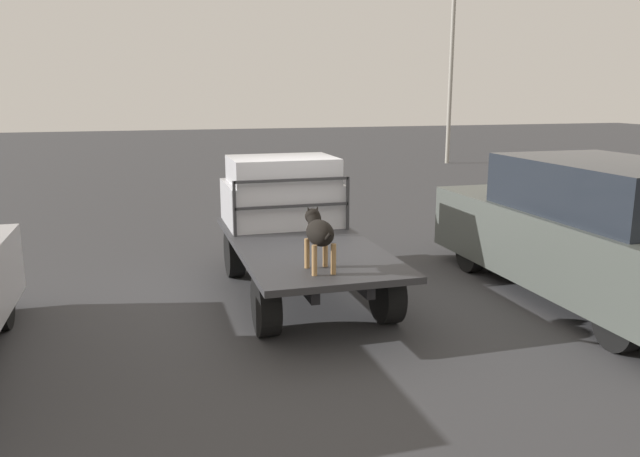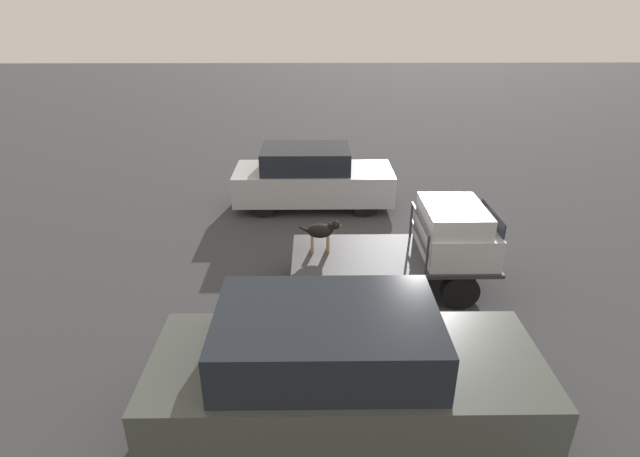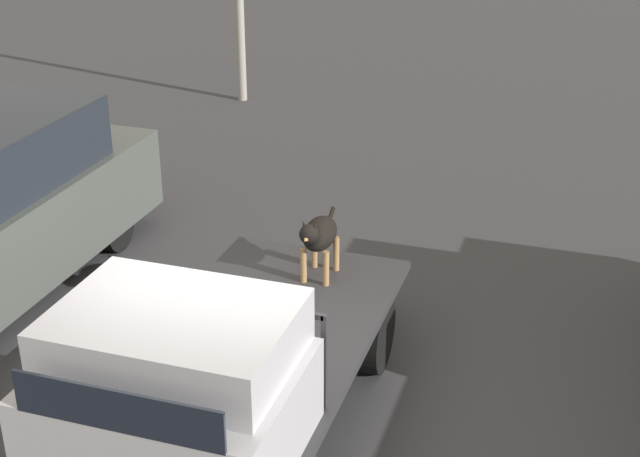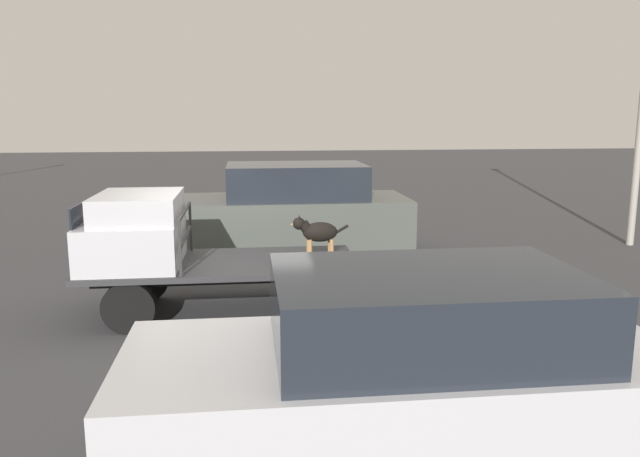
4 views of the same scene
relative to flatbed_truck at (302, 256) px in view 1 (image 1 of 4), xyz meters
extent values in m
plane|color=#38383A|center=(0.00, 0.00, -0.57)|extent=(80.00, 80.00, 0.00)
cylinder|color=black|center=(1.25, 0.75, -0.21)|extent=(0.72, 0.24, 0.72)
cylinder|color=black|center=(1.25, -0.75, -0.21)|extent=(0.72, 0.24, 0.72)
cylinder|color=black|center=(-1.25, 0.75, -0.21)|extent=(0.72, 0.24, 0.72)
cylinder|color=black|center=(-1.25, -0.75, -0.21)|extent=(0.72, 0.24, 0.72)
cube|color=black|center=(0.00, 0.32, 0.04)|extent=(3.70, 0.10, 0.18)
cube|color=black|center=(0.00, -0.32, 0.04)|extent=(3.70, 0.10, 0.18)
cube|color=#2D2D30|center=(0.00, 0.00, 0.17)|extent=(4.02, 1.82, 0.08)
cube|color=#B7B7BC|center=(1.28, 0.00, 0.53)|extent=(1.36, 1.70, 0.64)
cube|color=#B7B7BC|center=(1.17, 0.00, 1.05)|extent=(1.16, 1.56, 0.39)
cube|color=black|center=(1.95, 0.00, 0.99)|extent=(0.02, 1.39, 0.29)
cube|color=#2D2D30|center=(0.52, 0.83, 0.61)|extent=(0.04, 0.04, 0.79)
cube|color=#2D2D30|center=(0.52, -0.83, 0.61)|extent=(0.04, 0.04, 0.79)
cube|color=#2D2D30|center=(0.52, 0.00, 0.98)|extent=(0.04, 1.66, 0.04)
cube|color=#2D2D30|center=(0.52, 0.00, 0.61)|extent=(0.04, 1.66, 0.04)
cylinder|color=#9E7547|center=(-1.29, 0.27, 0.39)|extent=(0.06, 0.06, 0.35)
cylinder|color=#9E7547|center=(-1.29, 0.05, 0.39)|extent=(0.06, 0.06, 0.35)
cylinder|color=#9E7547|center=(-1.61, 0.27, 0.39)|extent=(0.06, 0.06, 0.35)
cylinder|color=#9E7547|center=(-1.61, 0.05, 0.39)|extent=(0.06, 0.06, 0.35)
ellipsoid|color=black|center=(-1.45, 0.16, 0.65)|extent=(0.52, 0.29, 0.29)
sphere|color=#9E7547|center=(-1.31, 0.16, 0.60)|extent=(0.13, 0.13, 0.13)
cylinder|color=black|center=(-1.23, 0.16, 0.74)|extent=(0.21, 0.16, 0.20)
sphere|color=black|center=(-1.13, 0.16, 0.79)|extent=(0.18, 0.18, 0.18)
cone|color=#9E7547|center=(-1.06, 0.16, 0.77)|extent=(0.10, 0.10, 0.10)
cone|color=black|center=(-1.14, 0.21, 0.87)|extent=(0.06, 0.08, 0.10)
cone|color=black|center=(-1.14, 0.11, 0.87)|extent=(0.06, 0.08, 0.10)
cylinder|color=black|center=(-1.77, 0.16, 0.68)|extent=(0.22, 0.04, 0.15)
cylinder|color=black|center=(-0.20, 3.75, -0.27)|extent=(0.60, 0.20, 0.60)
cylinder|color=black|center=(0.45, -2.85, -0.27)|extent=(0.60, 0.20, 0.60)
cylinder|color=black|center=(0.45, -4.62, -0.27)|extent=(0.60, 0.20, 0.60)
cylinder|color=black|center=(-2.75, -2.85, -0.27)|extent=(0.60, 0.20, 0.60)
cube|color=#474C47|center=(-1.15, -3.73, 0.16)|extent=(5.16, 2.05, 0.96)
cube|color=#1E232B|center=(-1.41, -3.73, 0.99)|extent=(2.84, 1.84, 0.70)
cylinder|color=gray|center=(14.42, -9.65, 3.36)|extent=(0.16, 0.16, 7.86)
camera|label=1|loc=(-8.01, 2.04, 2.21)|focal=35.00mm
camera|label=2|loc=(-1.56, -8.95, 4.91)|focal=28.00mm
camera|label=3|loc=(5.67, 2.48, 4.17)|focal=50.00mm
camera|label=4|loc=(-0.38, 9.15, 2.40)|focal=35.00mm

